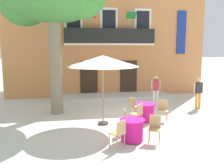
# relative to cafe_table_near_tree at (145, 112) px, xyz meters

# --- Properties ---
(ground_plane) EXTENTS (120.00, 120.00, 0.00)m
(ground_plane) POSITION_rel_cafe_table_near_tree_xyz_m (-0.62, 0.72, -0.39)
(ground_plane) COLOR silver
(building_facade) EXTENTS (13.00, 5.09, 7.50)m
(building_facade) POSITION_rel_cafe_table_near_tree_xyz_m (-0.65, 7.71, 3.36)
(building_facade) COLOR #CC844C
(building_facade) RESTS_ON ground
(entrance_step_platform) EXTENTS (7.18, 1.92, 0.25)m
(entrance_step_platform) POSITION_rel_cafe_table_near_tree_xyz_m (-0.65, 4.76, -0.27)
(entrance_step_platform) COLOR silver
(entrance_step_platform) RESTS_ON ground
(cafe_table_near_tree) EXTENTS (0.86, 0.86, 0.76)m
(cafe_table_near_tree) POSITION_rel_cafe_table_near_tree_xyz_m (0.00, 0.00, 0.00)
(cafe_table_near_tree) COLOR #DB1984
(cafe_table_near_tree) RESTS_ON ground
(cafe_chair_near_tree_0) EXTENTS (0.57, 0.57, 0.91)m
(cafe_chair_near_tree_0) POSITION_rel_cafe_table_near_tree_xyz_m (-0.50, -0.56, 0.14)
(cafe_chair_near_tree_0) COLOR tan
(cafe_chair_near_tree_0) RESTS_ON ground
(cafe_chair_near_tree_1) EXTENTS (0.50, 0.50, 0.91)m
(cafe_chair_near_tree_1) POSITION_rel_cafe_table_near_tree_xyz_m (0.74, -0.14, 0.14)
(cafe_chair_near_tree_1) COLOR tan
(cafe_chair_near_tree_1) RESTS_ON ground
(cafe_chair_near_tree_2) EXTENTS (0.51, 0.51, 0.91)m
(cafe_chair_near_tree_2) POSITION_rel_cafe_table_near_tree_xyz_m (-0.33, 0.68, 0.14)
(cafe_chair_near_tree_2) COLOR tan
(cafe_chair_near_tree_2) RESTS_ON ground
(cafe_table_middle) EXTENTS (0.86, 0.86, 0.76)m
(cafe_table_middle) POSITION_rel_cafe_table_near_tree_xyz_m (-1.15, -2.15, 0.00)
(cafe_table_middle) COLOR #DB1984
(cafe_table_middle) RESTS_ON ground
(cafe_chair_middle_0) EXTENTS (0.56, 0.56, 0.91)m
(cafe_chair_middle_0) POSITION_rel_cafe_table_near_tree_xyz_m (-1.72, -2.65, 0.14)
(cafe_chair_middle_0) COLOR tan
(cafe_chair_middle_0) RESTS_ON ground
(cafe_chair_middle_1) EXTENTS (0.53, 0.53, 0.91)m
(cafe_chair_middle_1) POSITION_rel_cafe_table_near_tree_xyz_m (-0.43, -2.38, 0.14)
(cafe_chair_middle_1) COLOR tan
(cafe_chair_middle_1) RESTS_ON ground
(cafe_chair_middle_2) EXTENTS (0.44, 0.44, 0.91)m
(cafe_chair_middle_2) POSITION_rel_cafe_table_near_tree_xyz_m (-1.14, -1.40, 0.14)
(cafe_chair_middle_2) COLOR tan
(cafe_chair_middle_2) RESTS_ON ground
(cafe_umbrella) EXTENTS (2.90, 2.90, 2.85)m
(cafe_umbrella) POSITION_rel_cafe_table_near_tree_xyz_m (-1.87, -0.14, 2.22)
(cafe_umbrella) COLOR #997A56
(cafe_umbrella) RESTS_ON ground
(pedestrian_near_entrance) EXTENTS (0.53, 0.25, 1.61)m
(pedestrian_near_entrance) POSITION_rel_cafe_table_near_tree_xyz_m (3.36, 1.63, 0.51)
(pedestrian_near_entrance) COLOR gold
(pedestrian_near_entrance) RESTS_ON ground
(pedestrian_mid_plaza) EXTENTS (0.53, 0.40, 1.68)m
(pedestrian_mid_plaza) POSITION_rel_cafe_table_near_tree_xyz_m (1.34, 2.41, 0.56)
(pedestrian_mid_plaza) COLOR silver
(pedestrian_mid_plaza) RESTS_ON ground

